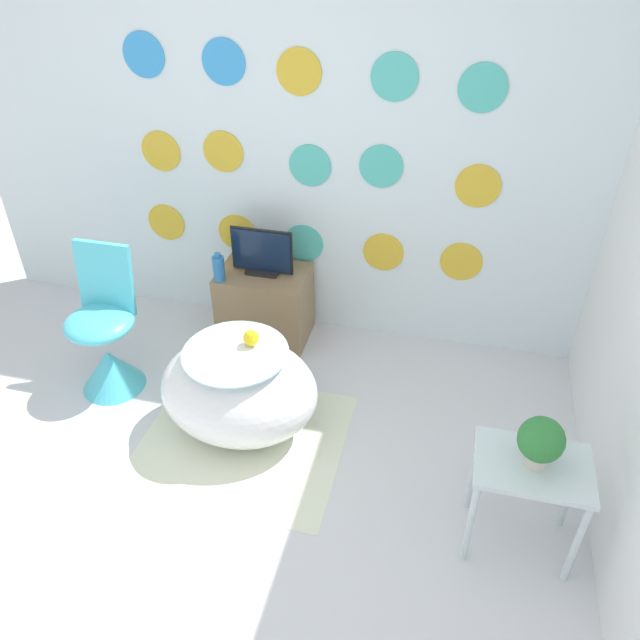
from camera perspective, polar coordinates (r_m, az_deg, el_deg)
name	(u,v)px	position (r m, az deg, el deg)	size (l,w,h in m)	color
ground_plane	(188,588)	(2.97, -11.96, -22.87)	(12.00, 12.00, 0.00)	silver
wall_back_dotted	(307,134)	(3.71, -1.20, 16.67)	(4.41, 0.05, 2.60)	white
rug	(243,441)	(3.46, -7.03, -10.89)	(1.08, 0.97, 0.01)	silver
bathtub	(239,390)	(3.35, -7.41, -6.35)	(0.84, 0.66, 0.55)	white
rubber_duck	(251,337)	(3.17, -6.34, -1.58)	(0.08, 0.09, 0.10)	yellow
chair	(107,346)	(3.80, -18.92, -2.30)	(0.39, 0.39, 0.88)	#4CC6DB
tv_cabinet	(265,305)	(4.03, -5.05, 1.41)	(0.56, 0.39, 0.49)	#8E704C
tv	(262,254)	(3.84, -5.33, 6.05)	(0.39, 0.12, 0.30)	black
vase	(219,268)	(3.81, -9.24, 4.71)	(0.07, 0.07, 0.18)	#2D72B7
side_table	(529,480)	(2.86, 18.60, -13.68)	(0.48, 0.34, 0.52)	silver
potted_plant_left	(541,441)	(2.69, 19.54, -10.38)	(0.19, 0.19, 0.24)	beige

